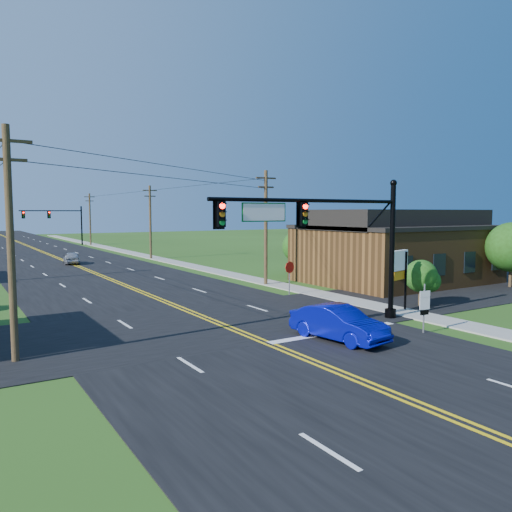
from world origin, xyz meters
TOP-DOWN VIEW (x-y plane):
  - ground at (0.00, 0.00)m, footprint 260.00×260.00m
  - road_main at (0.00, 50.00)m, footprint 16.00×220.00m
  - road_cross at (0.00, 12.00)m, footprint 70.00×10.00m
  - sidewalk at (10.50, 40.00)m, footprint 2.00×160.00m
  - signal_mast_main at (4.34, 8.00)m, footprint 11.30×0.60m
  - signal_mast_far at (4.44, 80.00)m, footprint 10.98×0.60m
  - brick_building at (20.00, 18.00)m, footprint 14.20×11.20m
  - utility_pole_left_a at (-9.50, 10.00)m, footprint 1.80×0.28m
  - utility_pole_right_a at (9.80, 22.00)m, footprint 1.80×0.28m
  - utility_pole_right_b at (9.80, 48.00)m, footprint 1.80×0.28m
  - utility_pole_right_c at (9.80, 78.00)m, footprint 1.80×0.28m
  - tree_right_front at (25.00, 11.00)m, footprint 3.80×3.80m
  - tree_right_back at (16.00, 26.00)m, footprint 3.00×3.00m
  - shrub_corner at (13.00, 9.50)m, footprint 2.00×2.00m
  - blue_car at (3.16, 5.82)m, footprint 2.30×4.89m
  - distant_car at (0.14, 46.68)m, footprint 2.11×4.14m
  - route_sign at (7.50, 4.69)m, footprint 0.59×0.14m
  - stop_sign at (8.50, 16.98)m, footprint 0.84×0.18m
  - pylon_sign at (10.50, 9.00)m, footprint 1.73×0.73m

SIDE VIEW (x-z plane):
  - ground at x=0.00m, z-range 0.00..0.00m
  - road_main at x=0.00m, z-range 0.00..0.04m
  - road_cross at x=0.00m, z-range 0.00..0.04m
  - sidewalk at x=10.50m, z-range 0.00..0.08m
  - distant_car at x=0.14m, z-range 0.00..1.35m
  - blue_car at x=3.16m, z-range 0.00..1.55m
  - route_sign at x=7.50m, z-range 0.20..2.57m
  - stop_sign at x=8.50m, z-range 0.52..2.90m
  - shrub_corner at x=13.00m, z-range 0.42..3.28m
  - brick_building at x=20.00m, z-range 0.00..4.70m
  - tree_right_back at x=16.00m, z-range 0.55..4.65m
  - pylon_sign at x=10.50m, z-range 0.82..4.39m
  - tree_right_front at x=25.00m, z-range 0.60..5.60m
  - signal_mast_far at x=4.44m, z-range 0.81..8.29m
  - utility_pole_left_a at x=-9.50m, z-range 0.22..9.22m
  - utility_pole_right_a at x=9.80m, z-range 0.22..9.22m
  - utility_pole_right_b at x=9.80m, z-range 0.22..9.22m
  - utility_pole_right_c at x=9.80m, z-range 0.22..9.22m
  - signal_mast_main at x=4.34m, z-range 1.01..8.49m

